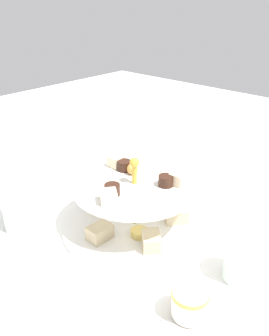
{
  "coord_description": "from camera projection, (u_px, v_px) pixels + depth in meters",
  "views": [
    {
      "loc": [
        0.43,
        -0.48,
        0.46
      ],
      "look_at": [
        0.0,
        0.0,
        0.14
      ],
      "focal_mm": 38.75,
      "sensor_mm": 36.0,
      "label": 1
    }
  ],
  "objects": [
    {
      "name": "butter_knife_left",
      "position": [
        116.0,
        167.0,
        1.04
      ],
      "size": [
        0.1,
        0.15,
        0.0
      ],
      "primitive_type": "cube",
      "rotation": [
        0.0,
        0.0,
        4.19
      ],
      "color": "silver",
      "rests_on": "ground_plane"
    },
    {
      "name": "tiered_serving_stand",
      "position": [
        135.0,
        208.0,
        0.76
      ],
      "size": [
        0.31,
        0.31,
        0.16
      ],
      "color": "white",
      "rests_on": "ground_plane"
    },
    {
      "name": "water_glass_short_left",
      "position": [
        243.0,
        260.0,
        0.62
      ],
      "size": [
        0.06,
        0.06,
        0.08
      ],
      "primitive_type": "cylinder",
      "color": "silver",
      "rests_on": "ground_plane"
    },
    {
      "name": "teacup_with_saucer",
      "position": [
        190.0,
        305.0,
        0.55
      ],
      "size": [
        0.09,
        0.09,
        0.05
      ],
      "color": "white",
      "rests_on": "ground_plane"
    },
    {
      "name": "water_glass_tall_right",
      "position": [
        18.0,
        201.0,
        0.75
      ],
      "size": [
        0.07,
        0.07,
        0.13
      ],
      "primitive_type": "cylinder",
      "color": "silver",
      "rests_on": "ground_plane"
    },
    {
      "name": "butter_knife_right",
      "position": [
        48.0,
        327.0,
        0.54
      ],
      "size": [
        0.17,
        0.05,
        0.0
      ],
      "primitive_type": "cube",
      "rotation": [
        0.0,
        0.0,
        6.49
      ],
      "color": "silver",
      "rests_on": "ground_plane"
    },
    {
      "name": "ground_plane",
      "position": [
        134.0,
        226.0,
        0.78
      ],
      "size": [
        2.4,
        2.4,
        0.0
      ],
      "primitive_type": "plane",
      "color": "white"
    }
  ]
}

